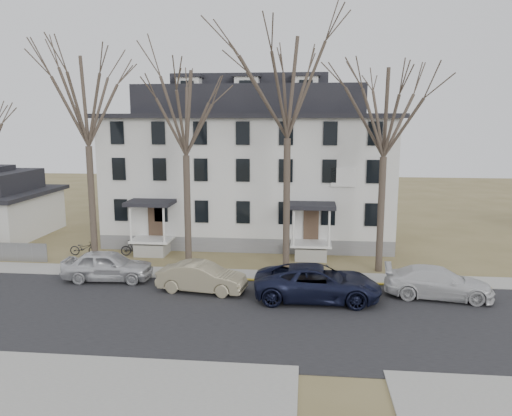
# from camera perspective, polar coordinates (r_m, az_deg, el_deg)

# --- Properties ---
(ground) EXTENTS (120.00, 120.00, 0.00)m
(ground) POSITION_cam_1_polar(r_m,az_deg,el_deg) (21.37, -0.51, -14.43)
(ground) COLOR olive
(ground) RESTS_ON ground
(main_road) EXTENTS (120.00, 10.00, 0.04)m
(main_road) POSITION_cam_1_polar(r_m,az_deg,el_deg) (23.20, 0.05, -12.39)
(main_road) COLOR #27272A
(main_road) RESTS_ON ground
(far_sidewalk) EXTENTS (120.00, 2.00, 0.08)m
(far_sidewalk) POSITION_cam_1_polar(r_m,az_deg,el_deg) (28.81, 1.27, -7.85)
(far_sidewalk) COLOR #A09F97
(far_sidewalk) RESTS_ON ground
(yellow_curb) EXTENTS (14.00, 0.25, 0.06)m
(yellow_curb) POSITION_cam_1_polar(r_m,az_deg,el_deg) (28.02, 11.48, -8.58)
(yellow_curb) COLOR gold
(yellow_curb) RESTS_ON ground
(boarding_house) EXTENTS (20.80, 12.36, 12.05)m
(boarding_house) POSITION_cam_1_polar(r_m,az_deg,el_deg) (37.67, -0.52, 4.77)
(boarding_house) COLOR slate
(boarding_house) RESTS_ON ground
(tree_far_left) EXTENTS (8.40, 8.40, 13.72)m
(tree_far_left) POSITION_cam_1_polar(r_m,az_deg,el_deg) (32.00, -18.89, 12.20)
(tree_far_left) COLOR #473B31
(tree_far_left) RESTS_ON ground
(tree_mid_left) EXTENTS (7.80, 7.80, 12.74)m
(tree_mid_left) POSITION_cam_1_polar(r_m,az_deg,el_deg) (30.00, -8.12, 11.39)
(tree_mid_left) COLOR #473B31
(tree_mid_left) RESTS_ON ground
(tree_center) EXTENTS (9.00, 9.00, 14.70)m
(tree_center) POSITION_cam_1_polar(r_m,az_deg,el_deg) (29.23, 3.67, 14.41)
(tree_center) COLOR #473B31
(tree_center) RESTS_ON ground
(tree_mid_right) EXTENTS (7.80, 7.80, 12.74)m
(tree_mid_right) POSITION_cam_1_polar(r_m,az_deg,el_deg) (29.45, 14.60, 11.19)
(tree_mid_right) COLOR #473B31
(tree_mid_right) RESTS_ON ground
(car_silver) EXTENTS (5.04, 2.28, 1.68)m
(car_silver) POSITION_cam_1_polar(r_m,az_deg,el_deg) (29.06, -16.57, -6.38)
(car_silver) COLOR silver
(car_silver) RESTS_ON ground
(car_tan) EXTENTS (4.77, 2.23, 1.51)m
(car_tan) POSITION_cam_1_polar(r_m,az_deg,el_deg) (26.29, -6.21, -7.95)
(car_tan) COLOR gray
(car_tan) RESTS_ON ground
(car_navy) EXTENTS (6.25, 2.91, 1.73)m
(car_navy) POSITION_cam_1_polar(r_m,az_deg,el_deg) (25.14, 7.05, -8.56)
(car_navy) COLOR black
(car_navy) RESTS_ON ground
(car_white) EXTENTS (5.49, 2.77, 1.53)m
(car_white) POSITION_cam_1_polar(r_m,az_deg,el_deg) (26.91, 20.09, -8.07)
(car_white) COLOR silver
(car_white) RESTS_ON ground
(bicycle_left) EXTENTS (1.91, 0.76, 0.98)m
(bicycle_left) POSITION_cam_1_polar(r_m,az_deg,el_deg) (34.78, -19.06, -4.42)
(bicycle_left) COLOR black
(bicycle_left) RESTS_ON ground
(bicycle_right) EXTENTS (1.81, 0.76, 1.06)m
(bicycle_right) POSITION_cam_1_polar(r_m,az_deg,el_deg) (33.77, -13.75, -4.51)
(bicycle_right) COLOR black
(bicycle_right) RESTS_ON ground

